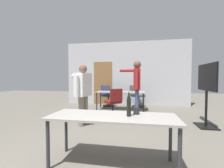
{
  "coord_description": "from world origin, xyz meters",
  "views": [
    {
      "loc": [
        0.62,
        -1.5,
        1.25
      ],
      "look_at": [
        -0.1,
        2.48,
        1.1
      ],
      "focal_mm": 24.0,
      "sensor_mm": 36.0,
      "label": 1
    }
  ],
  "objects_px": {
    "drink_cup": "(136,111)",
    "office_chair_side_rolled": "(107,96)",
    "person_near_casual": "(137,82)",
    "beer_bottle": "(129,104)",
    "office_chair_mid_tucked": "(136,97)",
    "tv_screen": "(207,88)",
    "office_chair_far_right": "(114,103)",
    "person_right_polo": "(83,89)"
  },
  "relations": [
    {
      "from": "office_chair_far_right",
      "to": "drink_cup",
      "type": "height_order",
      "value": "office_chair_far_right"
    },
    {
      "from": "person_near_casual",
      "to": "office_chair_mid_tucked",
      "type": "xyz_separation_m",
      "value": [
        -0.03,
        1.74,
        -0.67
      ]
    },
    {
      "from": "person_right_polo",
      "to": "office_chair_far_right",
      "type": "xyz_separation_m",
      "value": [
        0.65,
        1.18,
        -0.53
      ]
    },
    {
      "from": "office_chair_far_right",
      "to": "office_chair_side_rolled",
      "type": "relative_size",
      "value": 0.97
    },
    {
      "from": "tv_screen",
      "to": "beer_bottle",
      "type": "bearing_deg",
      "value": -41.39
    },
    {
      "from": "office_chair_mid_tucked",
      "to": "person_near_casual",
      "type": "bearing_deg",
      "value": -39.75
    },
    {
      "from": "beer_bottle",
      "to": "person_right_polo",
      "type": "bearing_deg",
      "value": 128.43
    },
    {
      "from": "office_chair_far_right",
      "to": "office_chair_mid_tucked",
      "type": "distance_m",
      "value": 1.84
    },
    {
      "from": "tv_screen",
      "to": "person_near_casual",
      "type": "relative_size",
      "value": 0.9
    },
    {
      "from": "office_chair_mid_tucked",
      "to": "office_chair_far_right",
      "type": "bearing_deg",
      "value": -64.23
    },
    {
      "from": "office_chair_mid_tucked",
      "to": "beer_bottle",
      "type": "height_order",
      "value": "beer_bottle"
    },
    {
      "from": "office_chair_far_right",
      "to": "office_chair_mid_tucked",
      "type": "relative_size",
      "value": 0.96
    },
    {
      "from": "person_right_polo",
      "to": "office_chair_far_right",
      "type": "bearing_deg",
      "value": -17.75
    },
    {
      "from": "person_near_casual",
      "to": "beer_bottle",
      "type": "relative_size",
      "value": 4.98
    },
    {
      "from": "person_near_casual",
      "to": "office_chair_mid_tucked",
      "type": "distance_m",
      "value": 1.86
    },
    {
      "from": "tv_screen",
      "to": "office_chair_far_right",
      "type": "bearing_deg",
      "value": -106.61
    },
    {
      "from": "office_chair_far_right",
      "to": "office_chair_side_rolled",
      "type": "height_order",
      "value": "office_chair_side_rolled"
    },
    {
      "from": "person_right_polo",
      "to": "drink_cup",
      "type": "xyz_separation_m",
      "value": [
        1.44,
        -1.56,
        -0.18
      ]
    },
    {
      "from": "person_right_polo",
      "to": "office_chair_mid_tucked",
      "type": "height_order",
      "value": "person_right_polo"
    },
    {
      "from": "tv_screen",
      "to": "person_right_polo",
      "type": "xyz_separation_m",
      "value": [
        -3.2,
        -0.41,
        -0.05
      ]
    },
    {
      "from": "office_chair_far_right",
      "to": "drink_cup",
      "type": "distance_m",
      "value": 2.87
    },
    {
      "from": "person_near_casual",
      "to": "beer_bottle",
      "type": "bearing_deg",
      "value": 179.32
    },
    {
      "from": "office_chair_far_right",
      "to": "office_chair_side_rolled",
      "type": "bearing_deg",
      "value": 71.75
    },
    {
      "from": "person_near_casual",
      "to": "office_chair_side_rolled",
      "type": "height_order",
      "value": "person_near_casual"
    },
    {
      "from": "tv_screen",
      "to": "person_near_casual",
      "type": "height_order",
      "value": "person_near_casual"
    },
    {
      "from": "office_chair_side_rolled",
      "to": "beer_bottle",
      "type": "height_order",
      "value": "beer_bottle"
    },
    {
      "from": "beer_bottle",
      "to": "office_chair_side_rolled",
      "type": "bearing_deg",
      "value": 105.66
    },
    {
      "from": "person_near_casual",
      "to": "drink_cup",
      "type": "bearing_deg",
      "value": -178.55
    },
    {
      "from": "drink_cup",
      "to": "office_chair_side_rolled",
      "type": "bearing_deg",
      "value": 107.36
    },
    {
      "from": "beer_bottle",
      "to": "drink_cup",
      "type": "bearing_deg",
      "value": 51.94
    },
    {
      "from": "person_right_polo",
      "to": "office_chair_side_rolled",
      "type": "height_order",
      "value": "person_right_polo"
    },
    {
      "from": "person_right_polo",
      "to": "office_chair_mid_tucked",
      "type": "bearing_deg",
      "value": -14.75
    },
    {
      "from": "person_right_polo",
      "to": "office_chair_side_rolled",
      "type": "xyz_separation_m",
      "value": [
        0.09,
        2.75,
        -0.51
      ]
    },
    {
      "from": "office_chair_far_right",
      "to": "office_chair_mid_tucked",
      "type": "height_order",
      "value": "office_chair_mid_tucked"
    },
    {
      "from": "person_near_casual",
      "to": "office_chair_mid_tucked",
      "type": "bearing_deg",
      "value": 1.55
    },
    {
      "from": "tv_screen",
      "to": "office_chair_far_right",
      "type": "relative_size",
      "value": 1.79
    },
    {
      "from": "person_right_polo",
      "to": "drink_cup",
      "type": "height_order",
      "value": "person_right_polo"
    },
    {
      "from": "office_chair_side_rolled",
      "to": "office_chair_mid_tucked",
      "type": "distance_m",
      "value": 1.29
    },
    {
      "from": "office_chair_far_right",
      "to": "person_near_casual",
      "type": "bearing_deg",
      "value": -41.56
    },
    {
      "from": "office_chair_side_rolled",
      "to": "beer_bottle",
      "type": "distance_m",
      "value": 4.64
    },
    {
      "from": "beer_bottle",
      "to": "person_near_casual",
      "type": "bearing_deg",
      "value": 88.64
    },
    {
      "from": "tv_screen",
      "to": "person_right_polo",
      "type": "height_order",
      "value": "tv_screen"
    }
  ]
}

